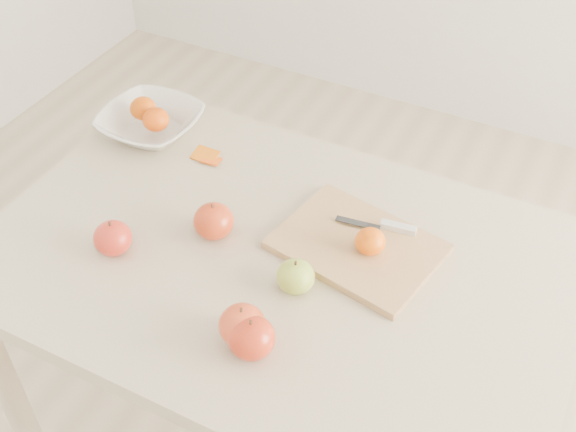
% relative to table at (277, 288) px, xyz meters
% --- Properties ---
extents(table, '(1.20, 0.80, 0.75)m').
position_rel_table_xyz_m(table, '(0.00, 0.00, 0.00)').
color(table, beige).
rests_on(table, ground).
extents(cutting_board, '(0.36, 0.29, 0.02)m').
position_rel_table_xyz_m(cutting_board, '(0.14, 0.09, 0.11)').
color(cutting_board, tan).
rests_on(cutting_board, table).
extents(board_tangerine, '(0.06, 0.06, 0.05)m').
position_rel_table_xyz_m(board_tangerine, '(0.17, 0.08, 0.14)').
color(board_tangerine, '#E25807').
rests_on(board_tangerine, cutting_board).
extents(fruit_bowl, '(0.24, 0.24, 0.06)m').
position_rel_table_xyz_m(fruit_bowl, '(-0.47, 0.24, 0.13)').
color(fruit_bowl, white).
rests_on(fruit_bowl, table).
extents(bowl_tangerine_near, '(0.06, 0.06, 0.06)m').
position_rel_table_xyz_m(bowl_tangerine_near, '(-0.50, 0.25, 0.16)').
color(bowl_tangerine_near, '#D04C07').
rests_on(bowl_tangerine_near, fruit_bowl).
extents(bowl_tangerine_far, '(0.06, 0.06, 0.06)m').
position_rel_table_xyz_m(bowl_tangerine_far, '(-0.44, 0.22, 0.16)').
color(bowl_tangerine_far, '#CC3807').
rests_on(bowl_tangerine_far, fruit_bowl).
extents(orange_peel_a, '(0.06, 0.05, 0.01)m').
position_rel_table_xyz_m(orange_peel_a, '(-0.30, 0.21, 0.10)').
color(orange_peel_a, orange).
rests_on(orange_peel_a, table).
extents(orange_peel_b, '(0.05, 0.04, 0.01)m').
position_rel_table_xyz_m(orange_peel_b, '(-0.28, 0.20, 0.10)').
color(orange_peel_b, '#E2550F').
rests_on(orange_peel_b, table).
extents(paring_knife, '(0.17, 0.05, 0.01)m').
position_rel_table_xyz_m(paring_knife, '(0.18, 0.16, 0.12)').
color(paring_knife, silver).
rests_on(paring_knife, cutting_board).
extents(apple_green, '(0.08, 0.08, 0.07)m').
position_rel_table_xyz_m(apple_green, '(0.07, -0.06, 0.13)').
color(apple_green, olive).
rests_on(apple_green, table).
extents(apple_red_c, '(0.09, 0.09, 0.08)m').
position_rel_table_xyz_m(apple_red_c, '(0.04, -0.21, 0.14)').
color(apple_red_c, '#A6111B').
rests_on(apple_red_c, table).
extents(apple_red_b, '(0.09, 0.09, 0.08)m').
position_rel_table_xyz_m(apple_red_b, '(-0.15, -0.00, 0.14)').
color(apple_red_b, '#8D0602').
rests_on(apple_red_b, table).
extents(apple_red_e, '(0.09, 0.09, 0.08)m').
position_rel_table_xyz_m(apple_red_e, '(0.07, -0.23, 0.14)').
color(apple_red_e, maroon).
rests_on(apple_red_e, table).
extents(apple_red_d, '(0.08, 0.08, 0.07)m').
position_rel_table_xyz_m(apple_red_d, '(-0.30, -0.14, 0.13)').
color(apple_red_d, maroon).
rests_on(apple_red_d, table).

